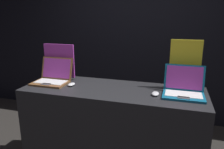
# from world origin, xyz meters

# --- Properties ---
(wall_back) EXTENTS (8.00, 0.05, 2.80)m
(wall_back) POSITION_xyz_m (0.00, 1.77, 1.40)
(wall_back) COLOR black
(wall_back) RESTS_ON ground_plane
(display_counter) EXTENTS (1.83, 0.65, 0.96)m
(display_counter) POSITION_xyz_m (0.00, 0.32, 0.48)
(display_counter) COLOR black
(display_counter) RESTS_ON ground_plane
(laptop_front) EXTENTS (0.37, 0.33, 0.26)m
(laptop_front) POSITION_xyz_m (-0.70, 0.34, 1.02)
(laptop_front) COLOR brown
(laptop_front) RESTS_ON display_counter
(mouse_front) EXTENTS (0.06, 0.11, 0.03)m
(mouse_front) POSITION_xyz_m (-0.45, 0.30, 0.97)
(mouse_front) COLOR #B2B2B7
(mouse_front) RESTS_ON display_counter
(promo_stand_front) EXTENTS (0.37, 0.07, 0.41)m
(promo_stand_front) POSITION_xyz_m (-0.70, 0.50, 1.15)
(promo_stand_front) COLOR black
(promo_stand_front) RESTS_ON display_counter
(laptop_back) EXTENTS (0.37, 0.32, 0.26)m
(laptop_back) POSITION_xyz_m (0.68, 0.35, 1.02)
(laptop_back) COLOR #0F5170
(laptop_back) RESTS_ON display_counter
(mouse_back) EXTENTS (0.07, 0.11, 0.03)m
(mouse_back) POSITION_xyz_m (0.43, 0.26, 0.97)
(mouse_back) COLOR #B2B2B7
(mouse_back) RESTS_ON display_counter
(promo_stand_back) EXTENTS (0.30, 0.07, 0.49)m
(promo_stand_back) POSITION_xyz_m (0.68, 0.55, 1.19)
(promo_stand_back) COLOR black
(promo_stand_back) RESTS_ON display_counter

